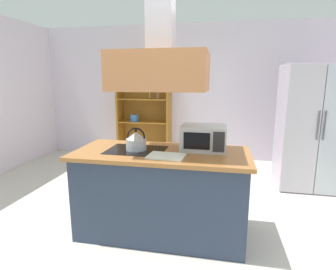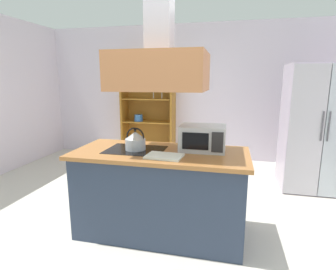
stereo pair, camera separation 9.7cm
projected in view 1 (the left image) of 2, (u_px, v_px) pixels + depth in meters
The scene contains 9 objects.
ground_plane at pixel (143, 230), 2.96m from camera, with size 7.80×7.80×0.00m, color beige.
wall_back at pixel (183, 93), 5.57m from camera, with size 6.00×0.12×2.70m, color silver.
kitchen_island at pixel (162, 192), 2.84m from camera, with size 1.78×0.81×0.90m.
range_hood at pixel (161, 61), 2.57m from camera, with size 0.90×0.70×1.19m.
refrigerator at pixel (311, 127), 4.01m from camera, with size 0.90×0.77×1.84m.
dish_cabinet at pixel (145, 118), 5.61m from camera, with size 1.09×0.40×1.89m.
kettle at pixel (136, 141), 2.78m from camera, with size 0.21×0.21×0.23m.
cutting_board at pixel (166, 156), 2.55m from camera, with size 0.34×0.24×0.02m, color white.
microwave at pixel (204, 138), 2.78m from camera, with size 0.46×0.35×0.26m.
Camera 1 is at (0.79, -2.59, 1.62)m, focal length 28.83 mm.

